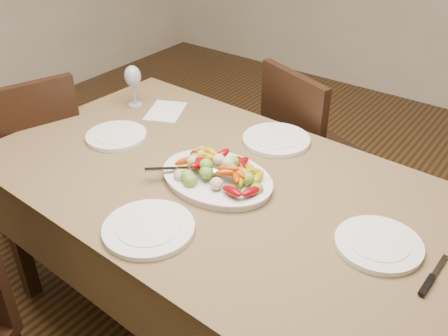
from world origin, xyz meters
The scene contains 14 objects.
floor centered at (0.00, 0.00, 0.00)m, with size 6.00×6.00×0.00m, color #3B2612.
dining_table centered at (0.18, 0.16, 0.38)m, with size 1.84×1.04×0.76m, color brown.
chair_far centered at (0.16, 0.97, 0.47)m, with size 0.42×0.42×0.95m, color black, non-canonical shape.
chair_left centered at (-0.93, 0.07, 0.47)m, with size 0.42×0.42×0.95m, color black, non-canonical shape.
serving_platter centered at (0.15, 0.15, 0.77)m, with size 0.42×0.31×0.02m, color white.
roasted_vegetables centered at (0.15, 0.15, 0.83)m, with size 0.34×0.23×0.09m, color maroon, non-canonical shape.
serving_spoon centered at (0.09, 0.12, 0.81)m, with size 0.28×0.06×0.03m, color #9EA0A8, non-canonical shape.
plate_left centered at (-0.38, 0.16, 0.77)m, with size 0.25×0.25×0.02m, color white.
plate_right centered at (0.75, 0.17, 0.77)m, with size 0.26×0.26×0.02m, color white.
plate_far centered at (0.17, 0.53, 0.77)m, with size 0.27×0.27×0.02m, color white.
plate_near centered at (0.15, -0.19, 0.77)m, with size 0.29×0.29×0.02m, color white.
wine_glass centered at (-0.54, 0.43, 0.86)m, with size 0.08×0.08×0.20m, color #8C99A5, non-canonical shape.
menu_card centered at (-0.38, 0.47, 0.76)m, with size 0.15×0.21×0.00m, color silver.
table_knife centered at (0.92, 0.13, 0.76)m, with size 0.02×0.20×0.01m, color #9EA0A8, non-canonical shape.
Camera 1 is at (1.06, -1.02, 1.76)m, focal length 40.00 mm.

